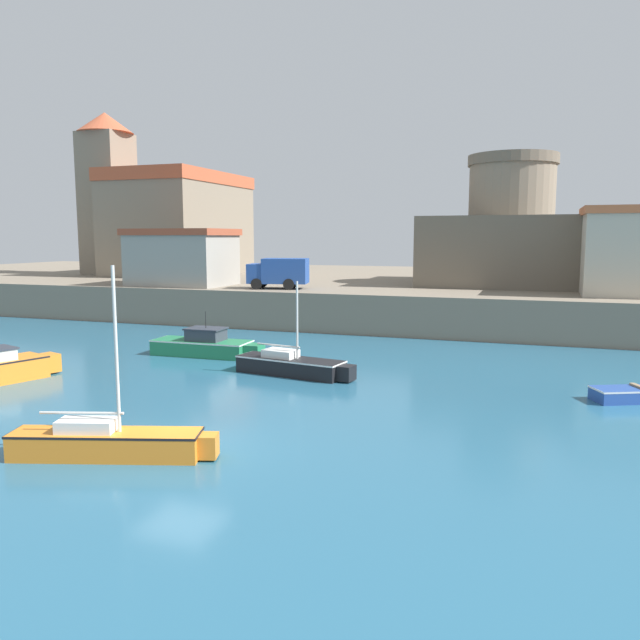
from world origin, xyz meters
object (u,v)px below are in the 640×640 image
at_px(fortress, 510,241).
at_px(truck_on_quay, 279,272).
at_px(sailboat_orange_4, 109,441).
at_px(sailboat_black_1, 292,365).
at_px(motorboat_green_2, 205,345).
at_px(church, 167,217).
at_px(harbor_shed_far_end, 634,251).
at_px(harbor_shed_mid_row, 182,257).

relative_size(fortress, truck_on_quay, 2.80).
bearing_deg(fortress, sailboat_orange_4, -104.16).
relative_size(sailboat_black_1, truck_on_quay, 1.30).
distance_m(motorboat_green_2, fortress, 27.62).
xyz_separation_m(church, truck_on_quay, (17.67, -12.98, -4.47)).
bearing_deg(sailboat_black_1, harbor_shed_far_end, 47.29).
xyz_separation_m(harbor_shed_mid_row, harbor_shed_far_end, (32.00, 2.04, 0.65)).
height_order(fortress, harbor_shed_far_end, fortress).
relative_size(sailboat_black_1, motorboat_green_2, 0.96).
distance_m(sailboat_orange_4, harbor_shed_far_end, 35.05).
height_order(church, harbor_shed_mid_row, church).
height_order(sailboat_black_1, motorboat_green_2, sailboat_black_1).
height_order(harbor_shed_mid_row, truck_on_quay, harbor_shed_mid_row).
height_order(sailboat_orange_4, harbor_shed_mid_row, harbor_shed_mid_row).
distance_m(sailboat_black_1, fortress, 27.57).
relative_size(sailboat_black_1, harbor_shed_mid_row, 0.79).
distance_m(sailboat_orange_4, church, 47.43).
bearing_deg(sailboat_orange_4, truck_on_quay, 102.62).
distance_m(sailboat_black_1, harbor_shed_mid_row, 22.59).
height_order(sailboat_black_1, harbor_shed_mid_row, harbor_shed_mid_row).
relative_size(sailboat_orange_4, church, 0.38).
distance_m(motorboat_green_2, truck_on_quay, 12.77).
xyz_separation_m(motorboat_green_2, truck_on_quay, (-0.83, 12.30, 3.33)).
bearing_deg(motorboat_green_2, sailboat_orange_4, -70.60).
bearing_deg(fortress, harbor_shed_far_end, -43.92).
bearing_deg(motorboat_green_2, fortress, 56.88).
bearing_deg(sailboat_black_1, fortress, 71.59).
height_order(motorboat_green_2, truck_on_quay, truck_on_quay).
xyz_separation_m(sailboat_black_1, church, (-24.76, 28.23, 7.89)).
distance_m(harbor_shed_mid_row, harbor_shed_far_end, 32.07).
height_order(harbor_shed_mid_row, harbor_shed_far_end, harbor_shed_far_end).
distance_m(fortress, harbor_shed_far_end, 11.12).
height_order(motorboat_green_2, harbor_shed_mid_row, harbor_shed_mid_row).
bearing_deg(fortress, motorboat_green_2, -123.12).
height_order(sailboat_black_1, fortress, fortress).
distance_m(church, fortress, 33.46).
bearing_deg(church, motorboat_green_2, -53.81).
height_order(church, truck_on_quay, church).
xyz_separation_m(fortress, harbor_shed_far_end, (8.00, -7.70, -0.59)).
bearing_deg(sailboat_black_1, motorboat_green_2, 154.83).
distance_m(sailboat_orange_4, harbor_shed_mid_row, 31.75).
bearing_deg(sailboat_orange_4, church, 120.56).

